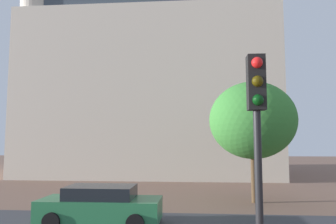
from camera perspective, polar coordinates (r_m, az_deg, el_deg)
name	(u,v)px	position (r m, az deg, el deg)	size (l,w,h in m)	color
landmark_building	(151,82)	(33.38, -3.03, 5.44)	(23.03, 15.20, 33.50)	beige
car_green	(101,206)	(12.78, -11.98, -16.13)	(4.53, 2.02, 1.45)	#287042
traffic_light_pole	(258,139)	(5.27, 15.77, -4.61)	(0.28, 0.34, 4.52)	black
tree_curb_far	(252,120)	(17.33, 14.88, -1.44)	(4.51, 4.51, 6.29)	#4C3823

